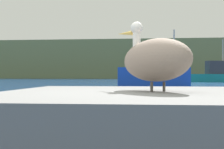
{
  "coord_description": "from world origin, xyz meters",
  "views": [
    {
      "loc": [
        0.71,
        -2.8,
        0.81
      ],
      "look_at": [
        -0.86,
        13.82,
        0.87
      ],
      "focal_mm": 46.52,
      "sensor_mm": 36.0,
      "label": 1
    }
  ],
  "objects": [
    {
      "name": "pier_dock",
      "position": [
        0.87,
        0.27,
        0.32
      ],
      "size": [
        3.2,
        2.81,
        0.64
      ],
      "primitive_type": "cube",
      "color": "slate",
      "rests_on": "ground"
    },
    {
      "name": "hillside_backdrop",
      "position": [
        0.0,
        74.99,
        4.95
      ],
      "size": [
        140.0,
        12.72,
        9.9
      ],
      "primitive_type": "cube",
      "color": "#6B7A51",
      "rests_on": "ground"
    },
    {
      "name": "fishing_boat_teal",
      "position": [
        9.74,
        34.84,
        0.91
      ],
      "size": [
        6.78,
        3.42,
        5.41
      ],
      "rotation": [
        0.0,
        0.0,
        0.26
      ],
      "color": "teal",
      "rests_on": "ground"
    },
    {
      "name": "pelican",
      "position": [
        0.87,
        0.28,
        0.98
      ],
      "size": [
        0.94,
        1.27,
        0.79
      ],
      "rotation": [
        0.0,
        0.0,
        2.14
      ],
      "color": "gray",
      "rests_on": "pier_dock"
    },
    {
      "name": "fishing_boat_blue",
      "position": [
        1.75,
        19.33,
        1.03
      ],
      "size": [
        5.4,
        2.07,
        4.27
      ],
      "rotation": [
        0.0,
        0.0,
        0.06
      ],
      "color": "blue",
      "rests_on": "ground"
    }
  ]
}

